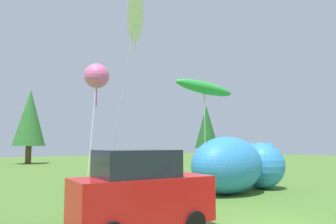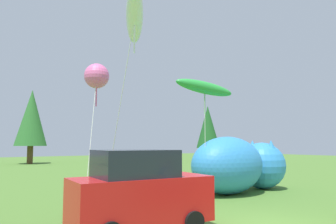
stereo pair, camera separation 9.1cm
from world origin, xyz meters
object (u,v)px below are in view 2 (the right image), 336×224
Objects in this scene: parked_car at (140,192)px; inflatable_cat at (239,167)px; kite_pink_octopus at (97,76)px; kite_white_ghost at (135,17)px; kite_green_fish at (205,88)px.

parked_car is 8.69m from inflatable_cat.
kite_pink_octopus reaches higher than inflatable_cat.
parked_car is 6.09m from kite_white_ghost.
parked_car is at bearing -161.49° from inflatable_cat.
kite_white_ghost reaches higher than kite_green_fish.
parked_car is 8.07m from kite_green_fish.
parked_car is 0.53× the size of kite_white_ghost.
kite_green_fish is 5.30m from kite_pink_octopus.
inflatable_cat is 8.40m from kite_pink_octopus.
kite_white_ghost is at bearing -89.28° from kite_pink_octopus.
inflatable_cat is 1.11× the size of kite_pink_octopus.
kite_green_fish reaches higher than parked_car.
kite_green_fish is at bearing 168.69° from inflatable_cat.
kite_white_ghost is 5.80m from kite_green_fish.
inflatable_cat is 1.13× the size of kite_green_fish.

